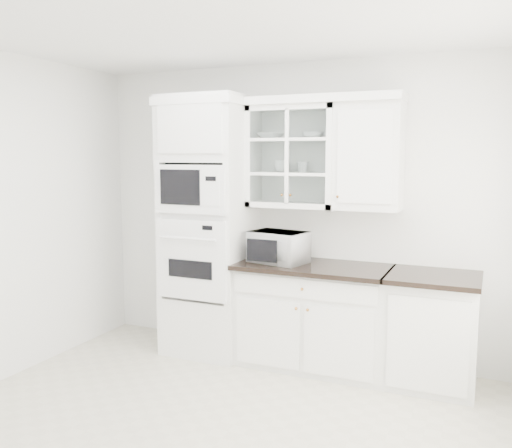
% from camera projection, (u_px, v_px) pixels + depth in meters
% --- Properties ---
extents(ground, '(4.00, 3.50, 0.01)m').
position_uv_depth(ground, '(207.00, 434.00, 3.63)').
color(ground, beige).
rests_on(ground, ground).
extents(room_shell, '(4.00, 3.50, 2.70)m').
position_uv_depth(room_shell, '(234.00, 167.00, 3.80)').
color(room_shell, white).
rests_on(room_shell, ground).
extents(oven_column, '(0.76, 0.68, 2.40)m').
position_uv_depth(oven_column, '(208.00, 227.00, 5.07)').
color(oven_column, white).
rests_on(oven_column, ground).
extents(base_cabinet_run, '(1.32, 0.67, 0.92)m').
position_uv_depth(base_cabinet_run, '(313.00, 315.00, 4.78)').
color(base_cabinet_run, white).
rests_on(base_cabinet_run, ground).
extents(extra_base_cabinet, '(0.72, 0.67, 0.92)m').
position_uv_depth(extra_base_cabinet, '(432.00, 329.00, 4.38)').
color(extra_base_cabinet, white).
rests_on(extra_base_cabinet, ground).
extents(upper_cabinet_glass, '(0.80, 0.33, 0.90)m').
position_uv_depth(upper_cabinet_glass, '(293.00, 157.00, 4.83)').
color(upper_cabinet_glass, white).
rests_on(upper_cabinet_glass, room_shell).
extents(upper_cabinet_solid, '(0.55, 0.33, 0.90)m').
position_uv_depth(upper_cabinet_solid, '(369.00, 157.00, 4.56)').
color(upper_cabinet_solid, white).
rests_on(upper_cabinet_solid, room_shell).
extents(crown_molding, '(2.14, 0.38, 0.07)m').
position_uv_depth(crown_molding, '(282.00, 102.00, 4.78)').
color(crown_molding, white).
rests_on(crown_molding, room_shell).
extents(countertop_microwave, '(0.55, 0.49, 0.28)m').
position_uv_depth(countertop_microwave, '(279.00, 247.00, 4.79)').
color(countertop_microwave, white).
rests_on(countertop_microwave, base_cabinet_run).
extents(bowl_a, '(0.27, 0.27, 0.05)m').
position_uv_depth(bowl_a, '(271.00, 136.00, 4.89)').
color(bowl_a, white).
rests_on(bowl_a, upper_cabinet_glass).
extents(bowl_b, '(0.20, 0.20, 0.06)m').
position_uv_depth(bowl_b, '(313.00, 135.00, 4.74)').
color(bowl_b, white).
rests_on(bowl_b, upper_cabinet_glass).
extents(cup_a, '(0.17, 0.17, 0.11)m').
position_uv_depth(cup_a, '(282.00, 166.00, 4.86)').
color(cup_a, white).
rests_on(cup_a, upper_cabinet_glass).
extents(cup_b, '(0.11, 0.11, 0.10)m').
position_uv_depth(cup_b, '(303.00, 167.00, 4.81)').
color(cup_b, white).
rests_on(cup_b, upper_cabinet_glass).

